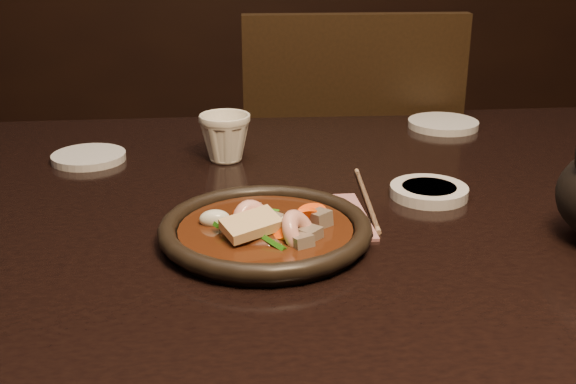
{
  "coord_description": "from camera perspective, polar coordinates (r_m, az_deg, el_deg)",
  "views": [
    {
      "loc": [
        -0.18,
        -0.89,
        1.11
      ],
      "look_at": [
        -0.11,
        -0.09,
        0.8
      ],
      "focal_mm": 45.0,
      "sensor_mm": 36.0,
      "label": 1
    }
  ],
  "objects": [
    {
      "name": "napkin",
      "position": [
        0.9,
        1.61,
        -2.09
      ],
      "size": [
        0.15,
        0.15,
        0.0
      ],
      "primitive_type": "cube",
      "rotation": [
        0.0,
        0.0,
        0.02
      ],
      "color": "#AA686C",
      "rests_on": "table"
    },
    {
      "name": "saucer_right",
      "position": [
        1.33,
        12.16,
        5.28
      ],
      "size": [
        0.13,
        0.13,
        0.01
      ],
      "primitive_type": "cylinder",
      "color": "silver",
      "rests_on": "table"
    },
    {
      "name": "table",
      "position": [
        1.0,
        5.51,
        -4.67
      ],
      "size": [
        1.6,
        0.9,
        0.75
      ],
      "color": "black",
      "rests_on": "floor"
    },
    {
      "name": "plate",
      "position": [
        0.84,
        -1.79,
        -3.07
      ],
      "size": [
        0.25,
        0.25,
        0.03
      ],
      "color": "black",
      "rests_on": "table"
    },
    {
      "name": "chair",
      "position": [
        1.59,
        4.25,
        -0.99
      ],
      "size": [
        0.46,
        0.46,
        0.94
      ],
      "rotation": [
        0.0,
        0.0,
        3.11
      ],
      "color": "black",
      "rests_on": "floor"
    },
    {
      "name": "stirfry",
      "position": [
        0.84,
        -1.64,
        -2.87
      ],
      "size": [
        0.16,
        0.13,
        0.05
      ],
      "color": "#37170A",
      "rests_on": "plate"
    },
    {
      "name": "saucer_left",
      "position": [
        1.16,
        -15.47,
        2.68
      ],
      "size": [
        0.11,
        0.11,
        0.01
      ],
      "primitive_type": "cylinder",
      "color": "silver",
      "rests_on": "table"
    },
    {
      "name": "soy_dish",
      "position": [
        0.99,
        11.07,
        0.05
      ],
      "size": [
        0.11,
        0.11,
        0.01
      ],
      "primitive_type": "cylinder",
      "color": "silver",
      "rests_on": "table"
    },
    {
      "name": "chopsticks",
      "position": [
        0.97,
        6.22,
        -0.49
      ],
      "size": [
        0.02,
        0.22,
        0.01
      ],
      "rotation": [
        0.0,
        0.0,
        -0.07
      ],
      "color": "tan",
      "rests_on": "table"
    },
    {
      "name": "tea_cup",
      "position": [
        1.12,
        -4.98,
        4.43
      ],
      "size": [
        0.09,
        0.08,
        0.08
      ],
      "primitive_type": "imported",
      "rotation": [
        0.0,
        0.0,
        0.12
      ],
      "color": "#F0E7CF",
      "rests_on": "table"
    }
  ]
}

